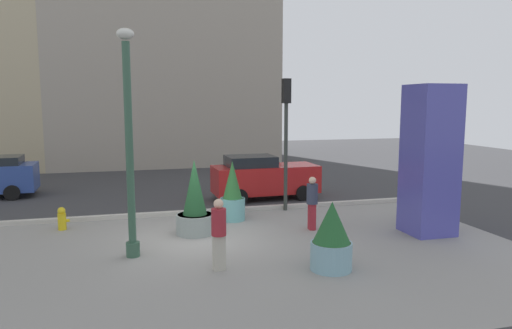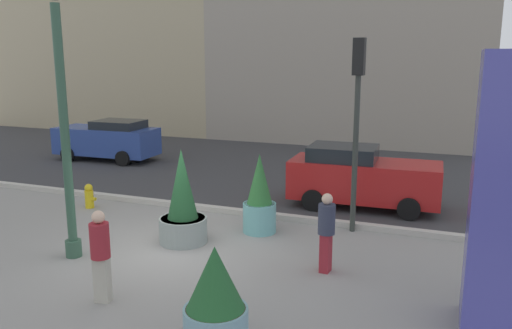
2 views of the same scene
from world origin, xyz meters
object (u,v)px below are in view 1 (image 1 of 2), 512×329
(potted_plant_near_right, at_px, (232,195))
(fire_hydrant, at_px, (62,219))
(potted_plant_mid_plaza, at_px, (195,205))
(traffic_light_corner, at_px, (286,123))
(car_curb_east, at_px, (264,177))
(lamp_post, at_px, (129,149))
(art_pillar_blue, at_px, (430,160))
(pedestrian_on_sidewalk, at_px, (219,231))
(pedestrian_by_curb, at_px, (312,200))
(potted_plant_near_left, at_px, (332,238))

(potted_plant_near_right, bearing_deg, fire_hydrant, 178.22)
(potted_plant_mid_plaza, height_order, traffic_light_corner, traffic_light_corner)
(potted_plant_mid_plaza, distance_m, car_curb_east, 5.84)
(traffic_light_corner, relative_size, car_curb_east, 1.10)
(lamp_post, distance_m, fire_hydrant, 4.67)
(lamp_post, bearing_deg, art_pillar_blue, -0.27)
(lamp_post, height_order, pedestrian_on_sidewalk, lamp_post)
(lamp_post, distance_m, traffic_light_corner, 6.94)
(art_pillar_blue, bearing_deg, lamp_post, 179.73)
(art_pillar_blue, height_order, potted_plant_mid_plaza, art_pillar_blue)
(potted_plant_mid_plaza, bearing_deg, fire_hydrant, 159.17)
(art_pillar_blue, bearing_deg, traffic_light_corner, 128.79)
(art_pillar_blue, xyz_separation_m, pedestrian_by_curb, (-3.33, 1.29, -1.34))
(fire_hydrant, height_order, pedestrian_on_sidewalk, pedestrian_on_sidewalk)
(potted_plant_near_right, distance_m, pedestrian_on_sidewalk, 4.89)
(traffic_light_corner, bearing_deg, potted_plant_mid_plaza, -148.12)
(art_pillar_blue, distance_m, pedestrian_on_sidewalk, 7.17)
(fire_hydrant, height_order, car_curb_east, car_curb_east)
(fire_hydrant, bearing_deg, potted_plant_near_left, -38.92)
(lamp_post, xyz_separation_m, potted_plant_mid_plaza, (1.88, 1.73, -1.96))
(fire_hydrant, distance_m, traffic_light_corner, 8.37)
(lamp_post, relative_size, traffic_light_corner, 1.20)
(lamp_post, xyz_separation_m, potted_plant_near_left, (4.68, -2.26, -2.07))
(lamp_post, relative_size, fire_hydrant, 7.88)
(potted_plant_mid_plaza, xyz_separation_m, fire_hydrant, (-4.07, 1.55, -0.55))
(fire_hydrant, relative_size, traffic_light_corner, 0.15)
(potted_plant_near_left, bearing_deg, potted_plant_mid_plaza, 124.99)
(traffic_light_corner, bearing_deg, pedestrian_on_sidewalk, -122.42)
(potted_plant_near_left, bearing_deg, pedestrian_on_sidewalk, 165.80)
(pedestrian_by_curb, bearing_deg, traffic_light_corner, 89.17)
(lamp_post, xyz_separation_m, fire_hydrant, (-2.19, 3.28, -2.51))
(fire_hydrant, xyz_separation_m, car_curb_east, (7.60, 3.10, 0.56))
(art_pillar_blue, relative_size, fire_hydrant, 6.15)
(potted_plant_near_left, relative_size, traffic_light_corner, 0.35)
(traffic_light_corner, xyz_separation_m, car_curb_east, (-0.20, 2.33, -2.39))
(fire_hydrant, relative_size, pedestrian_by_curb, 0.43)
(lamp_post, height_order, art_pillar_blue, lamp_post)
(potted_plant_near_left, distance_m, traffic_light_corner, 6.86)
(fire_hydrant, bearing_deg, car_curb_east, 22.23)
(art_pillar_blue, relative_size, potted_plant_mid_plaza, 1.97)
(potted_plant_mid_plaza, bearing_deg, car_curb_east, 52.83)
(potted_plant_near_right, height_order, fire_hydrant, potted_plant_near_right)
(lamp_post, relative_size, pedestrian_on_sidewalk, 3.32)
(lamp_post, bearing_deg, potted_plant_near_left, -25.79)
(car_curb_east, bearing_deg, potted_plant_near_right, -121.96)
(potted_plant_mid_plaza, bearing_deg, lamp_post, -137.34)
(pedestrian_by_curb, bearing_deg, art_pillar_blue, -21.22)
(lamp_post, height_order, potted_plant_near_right, lamp_post)
(potted_plant_near_left, bearing_deg, car_curb_east, 85.16)
(lamp_post, bearing_deg, car_curb_east, 49.73)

